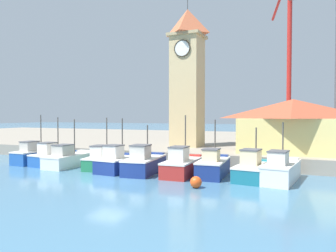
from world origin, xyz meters
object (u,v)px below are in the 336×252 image
Objects in this scene: fishing_boat_mid_right at (144,163)px; fishing_boat_end_right at (281,170)px; fishing_boat_mid_left at (103,160)px; fishing_boat_center at (118,162)px; port_crane_far at (288,74)px; mooring_buoy at (196,182)px; fishing_boat_left_inner at (69,159)px; fishing_boat_far_right at (253,169)px; fishing_boat_left_outer at (53,157)px; fishing_boat_far_left at (36,155)px; warehouse_right at (293,125)px; clock_tower at (187,74)px; fishing_boat_right_outer at (213,166)px; fishing_boat_right_inner at (182,165)px.

fishing_boat_end_right reaches higher than fishing_boat_mid_right.
fishing_boat_mid_left reaches higher than fishing_boat_center.
port_crane_far reaches higher than fishing_boat_mid_right.
fishing_boat_end_right reaches higher than mooring_buoy.
fishing_boat_far_right is (15.89, 0.40, 0.04)m from fishing_boat_left_inner.
fishing_boat_mid_right reaches higher than mooring_buoy.
fishing_boat_left_inner is at bearing -2.83° from fishing_boat_left_outer.
port_crane_far is at bearing 46.94° from fishing_boat_left_outer.
fishing_boat_far_left is 23.89m from warehouse_right.
fishing_boat_mid_left reaches higher than fishing_boat_far_right.
fishing_boat_right_outer is at bearing -60.03° from clock_tower.
fishing_boat_mid_right is at bearing -2.09° from fishing_boat_left_inner.
fishing_boat_left_outer reaches higher than fishing_boat_right_outer.
fishing_boat_mid_left is (7.62, 0.03, -0.07)m from fishing_boat_far_left.
fishing_boat_left_inner is at bearing -178.56° from fishing_boat_far_right.
fishing_boat_far_right is at bearing 0.98° from fishing_boat_left_outer.
warehouse_right is 13.18m from mooring_buoy.
fishing_boat_right_outer reaches higher than fishing_boat_far_right.
fishing_boat_mid_right is 5.39m from fishing_boat_right_outer.
fishing_boat_far_left is 20.27m from fishing_boat_far_right.
fishing_boat_mid_left is 7.43m from fishing_boat_right_inner.
fishing_boat_left_inner is 0.96× the size of fishing_boat_right_inner.
fishing_boat_far_right is 6.59× the size of mooring_buoy.
fishing_boat_left_inner is 7.61m from fishing_boat_mid_right.
clock_tower is at bearing 130.86° from fishing_boat_far_right.
clock_tower is (11.71, 9.82, 8.19)m from fishing_boat_far_left.
fishing_boat_far_left is 0.94× the size of fishing_boat_left_inner.
fishing_boat_right_inner reaches higher than fishing_boat_right_outer.
fishing_boat_left_inner is at bearing -179.49° from fishing_boat_right_inner.
fishing_boat_right_inner is at bearing 7.00° from fishing_boat_center.
fishing_boat_right_inner is 11.22m from warehouse_right.
fishing_boat_left_inner is at bearing 163.94° from mooring_buoy.
fishing_boat_left_inner is 15.90m from fishing_boat_far_right.
fishing_boat_mid_left is 4.43m from fishing_boat_mid_right.
fishing_boat_mid_left is 16.90m from warehouse_right.
clock_tower is at bearing 119.97° from fishing_boat_right_outer.
fishing_boat_far_right is at bearing -0.20° from fishing_boat_far_left.
fishing_boat_right_inner reaches higher than fishing_boat_end_right.
fishing_boat_center is (9.78, -1.02, -0.01)m from fishing_boat_far_left.
fishing_boat_mid_left is at bearing 153.87° from fishing_boat_center.
warehouse_right is (2.23, 7.56, 2.91)m from fishing_boat_far_right.
fishing_boat_center is 0.88× the size of fishing_boat_far_right.
fishing_boat_end_right is at bearing -87.94° from port_crane_far.
fishing_boat_left_outer is at bearing -133.06° from port_crane_far.
fishing_boat_far_right is at bearing -93.14° from port_crane_far.
fishing_boat_right_inner is at bearing -133.51° from warehouse_right.
fishing_boat_left_outer is at bearing 165.58° from mooring_buoy.
fishing_boat_right_outer is (12.93, 0.59, 0.07)m from fishing_boat_left_inner.
fishing_boat_mid_left is at bearing 4.55° from fishing_boat_left_outer.
fishing_boat_far_left is at bearing -161.60° from warehouse_right.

